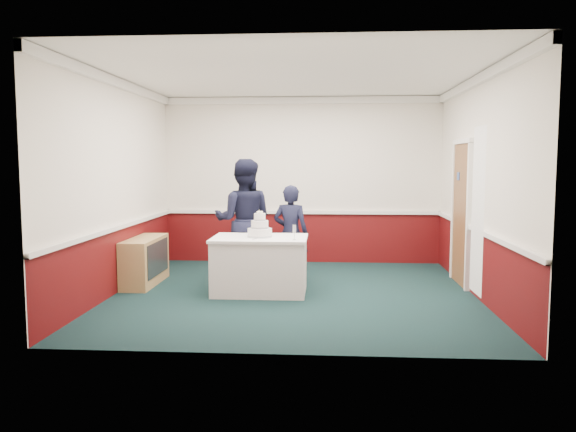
# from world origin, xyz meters

# --- Properties ---
(ground) EXTENTS (5.00, 5.00, 0.00)m
(ground) POSITION_xyz_m (0.00, 0.00, 0.00)
(ground) COLOR #122B26
(ground) RESTS_ON ground
(room_shell) EXTENTS (5.00, 5.00, 3.00)m
(room_shell) POSITION_xyz_m (0.08, 0.61, 1.97)
(room_shell) COLOR silver
(room_shell) RESTS_ON ground
(sideboard) EXTENTS (0.41, 1.20, 0.70)m
(sideboard) POSITION_xyz_m (-2.28, 0.46, 0.35)
(sideboard) COLOR tan
(sideboard) RESTS_ON ground
(cake_table) EXTENTS (1.32, 0.92, 0.79)m
(cake_table) POSITION_xyz_m (-0.48, 0.03, 0.40)
(cake_table) COLOR white
(cake_table) RESTS_ON ground
(wedding_cake) EXTENTS (0.35, 0.35, 0.36)m
(wedding_cake) POSITION_xyz_m (-0.48, 0.03, 0.90)
(wedding_cake) COLOR white
(wedding_cake) RESTS_ON cake_table
(cake_knife) EXTENTS (0.08, 0.21, 0.00)m
(cake_knife) POSITION_xyz_m (-0.51, -0.17, 0.79)
(cake_knife) COLOR silver
(cake_knife) RESTS_ON cake_table
(champagne_flute) EXTENTS (0.05, 0.05, 0.21)m
(champagne_flute) POSITION_xyz_m (0.02, -0.25, 0.93)
(champagne_flute) COLOR silver
(champagne_flute) RESTS_ON cake_table
(person_man) EXTENTS (0.93, 0.73, 1.88)m
(person_man) POSITION_xyz_m (-0.82, 0.80, 0.94)
(person_man) COLOR black
(person_man) RESTS_ON ground
(person_woman) EXTENTS (0.60, 0.46, 1.49)m
(person_woman) POSITION_xyz_m (-0.10, 0.76, 0.74)
(person_woman) COLOR black
(person_woman) RESTS_ON ground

